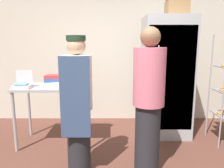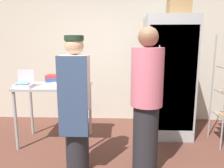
% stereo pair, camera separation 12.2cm
% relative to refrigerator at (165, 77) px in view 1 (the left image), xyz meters
% --- Properties ---
extents(back_wall, '(6.40, 0.12, 2.97)m').
position_rel_refrigerator_xyz_m(back_wall, '(-0.86, 0.82, 0.49)').
color(back_wall, beige).
rests_on(back_wall, ground_plane).
extents(refrigerator, '(0.79, 0.73, 1.99)m').
position_rel_refrigerator_xyz_m(refrigerator, '(0.00, 0.00, 0.00)').
color(refrigerator, '#9EA0A5').
rests_on(refrigerator, ground_plane).
extents(prep_counter, '(1.09, 0.65, 0.93)m').
position_rel_refrigerator_xyz_m(prep_counter, '(-1.81, -0.39, -0.18)').
color(prep_counter, '#9EA0A5').
rests_on(prep_counter, ground_plane).
extents(donut_box, '(0.25, 0.21, 0.25)m').
position_rel_refrigerator_xyz_m(donut_box, '(-2.21, -0.57, -0.02)').
color(donut_box, silver).
rests_on(donut_box, prep_counter).
extents(blender_pitcher, '(0.14, 0.14, 0.29)m').
position_rel_refrigerator_xyz_m(blender_pitcher, '(-1.36, -0.31, 0.06)').
color(blender_pitcher, '#99999E').
rests_on(blender_pitcher, prep_counter).
extents(binder_stack, '(0.31, 0.24, 0.15)m').
position_rel_refrigerator_xyz_m(binder_stack, '(-1.80, -0.29, 0.01)').
color(binder_stack, silver).
rests_on(binder_stack, prep_counter).
extents(cardboard_storage_box, '(0.34, 0.30, 0.25)m').
position_rel_refrigerator_xyz_m(cardboard_storage_box, '(0.11, -0.04, 1.11)').
color(cardboard_storage_box, '#937047').
rests_on(cardboard_storage_box, refrigerator).
extents(person_baker, '(0.35, 0.37, 1.65)m').
position_rel_refrigerator_xyz_m(person_baker, '(-1.32, -1.16, -0.14)').
color(person_baker, '#232328').
rests_on(person_baker, ground_plane).
extents(person_customer, '(0.37, 0.37, 1.75)m').
position_rel_refrigerator_xyz_m(person_customer, '(-0.48, -1.16, -0.10)').
color(person_customer, '#232328').
rests_on(person_customer, ground_plane).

